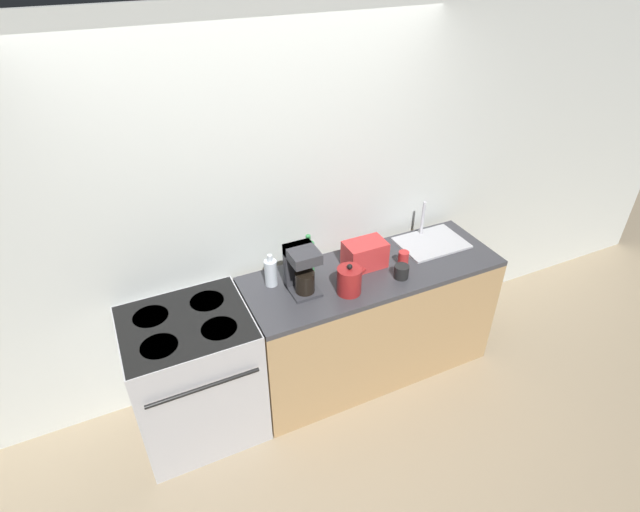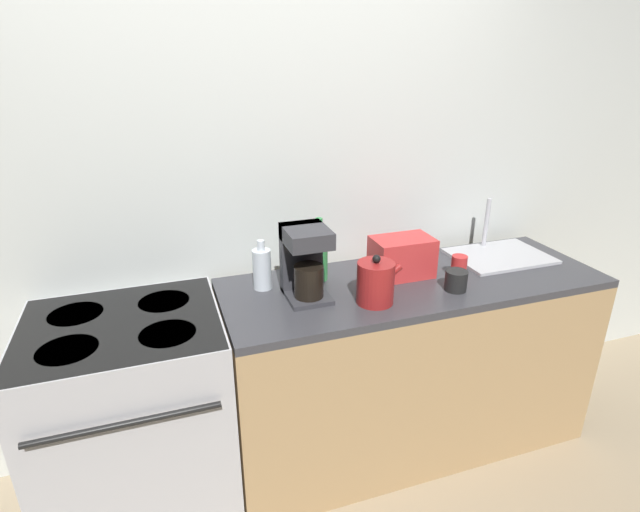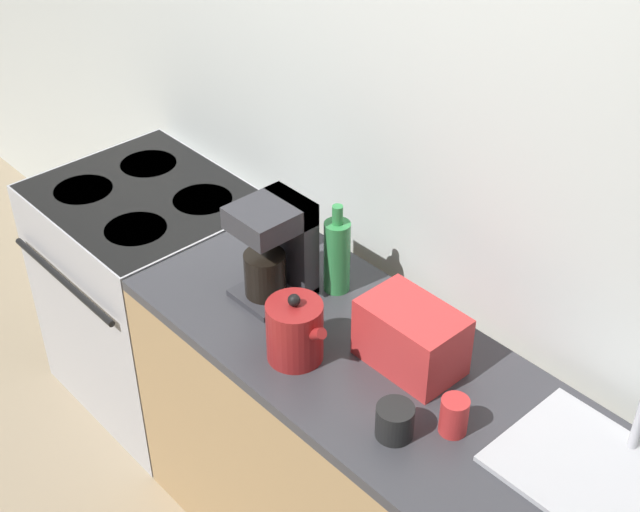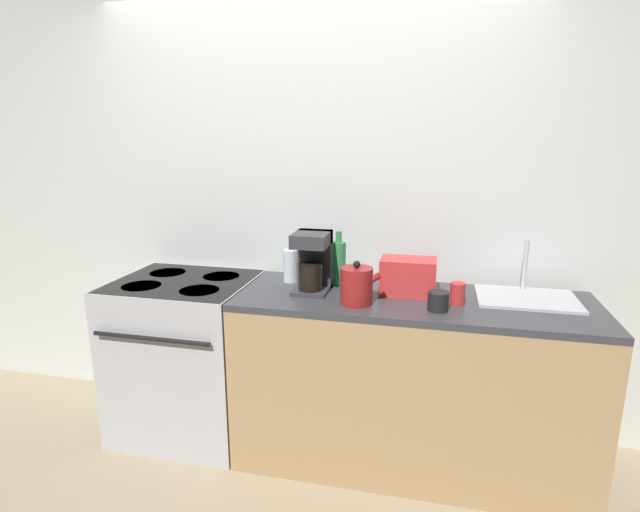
{
  "view_description": "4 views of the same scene",
  "coord_description": "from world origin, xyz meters",
  "px_view_note": "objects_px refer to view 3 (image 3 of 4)",
  "views": [
    {
      "loc": [
        -0.88,
        -2.04,
        2.92
      ],
      "look_at": [
        0.28,
        0.41,
        1.09
      ],
      "focal_mm": 28.0,
      "sensor_mm": 36.0,
      "label": 1
    },
    {
      "loc": [
        -0.47,
        -1.55,
        1.91
      ],
      "look_at": [
        0.18,
        0.34,
        1.1
      ],
      "focal_mm": 28.0,
      "sensor_mm": 36.0,
      "label": 2
    },
    {
      "loc": [
        1.8,
        -1.04,
        2.61
      ],
      "look_at": [
        0.24,
        0.38,
        1.11
      ],
      "focal_mm": 50.0,
      "sensor_mm": 36.0,
      "label": 3
    },
    {
      "loc": [
        0.73,
        -2.14,
        1.74
      ],
      "look_at": [
        0.15,
        0.32,
        1.12
      ],
      "focal_mm": 28.0,
      "sensor_mm": 36.0,
      "label": 4
    }
  ],
  "objects_px": {
    "cup_red": "(454,416)",
    "coffee_maker": "(277,246)",
    "bottle_green": "(337,255)",
    "stove": "(156,293)",
    "kettle": "(295,331)",
    "toaster": "(411,337)",
    "bottle_clear": "(277,227)",
    "cup_black": "(395,421)"
  },
  "relations": [
    {
      "from": "kettle",
      "to": "toaster",
      "type": "relative_size",
      "value": 0.77
    },
    {
      "from": "stove",
      "to": "bottle_clear",
      "type": "relative_size",
      "value": 4.06
    },
    {
      "from": "bottle_green",
      "to": "toaster",
      "type": "bearing_deg",
      "value": -12.36
    },
    {
      "from": "bottle_green",
      "to": "cup_red",
      "type": "distance_m",
      "value": 0.66
    },
    {
      "from": "cup_red",
      "to": "toaster",
      "type": "bearing_deg",
      "value": 157.0
    },
    {
      "from": "bottle_green",
      "to": "bottle_clear",
      "type": "xyz_separation_m",
      "value": [
        -0.27,
        -0.01,
        -0.03
      ]
    },
    {
      "from": "cup_red",
      "to": "bottle_green",
      "type": "bearing_deg",
      "value": 163.32
    },
    {
      "from": "bottle_clear",
      "to": "cup_black",
      "type": "relative_size",
      "value": 2.32
    },
    {
      "from": "bottle_green",
      "to": "cup_black",
      "type": "xyz_separation_m",
      "value": [
        0.54,
        -0.31,
        -0.08
      ]
    },
    {
      "from": "kettle",
      "to": "bottle_clear",
      "type": "relative_size",
      "value": 0.95
    },
    {
      "from": "toaster",
      "to": "bottle_clear",
      "type": "relative_size",
      "value": 1.23
    },
    {
      "from": "bottle_clear",
      "to": "cup_red",
      "type": "relative_size",
      "value": 2.16
    },
    {
      "from": "stove",
      "to": "bottle_clear",
      "type": "bearing_deg",
      "value": 12.05
    },
    {
      "from": "cup_red",
      "to": "cup_black",
      "type": "height_order",
      "value": "cup_red"
    },
    {
      "from": "cup_red",
      "to": "cup_black",
      "type": "distance_m",
      "value": 0.15
    },
    {
      "from": "cup_red",
      "to": "coffee_maker",
      "type": "bearing_deg",
      "value": 176.19
    },
    {
      "from": "bottle_clear",
      "to": "cup_red",
      "type": "distance_m",
      "value": 0.92
    },
    {
      "from": "toaster",
      "to": "coffee_maker",
      "type": "distance_m",
      "value": 0.5
    },
    {
      "from": "stove",
      "to": "coffee_maker",
      "type": "height_order",
      "value": "coffee_maker"
    },
    {
      "from": "kettle",
      "to": "bottle_green",
      "type": "bearing_deg",
      "value": 116.66
    },
    {
      "from": "stove",
      "to": "bottle_green",
      "type": "relative_size",
      "value": 3.1
    },
    {
      "from": "bottle_clear",
      "to": "toaster",
      "type": "bearing_deg",
      "value": -6.6
    },
    {
      "from": "stove",
      "to": "bottle_green",
      "type": "xyz_separation_m",
      "value": [
        0.88,
        0.14,
        0.58
      ]
    },
    {
      "from": "toaster",
      "to": "kettle",
      "type": "bearing_deg",
      "value": -137.47
    },
    {
      "from": "cup_black",
      "to": "kettle",
      "type": "bearing_deg",
      "value": 178.72
    },
    {
      "from": "stove",
      "to": "kettle",
      "type": "relative_size",
      "value": 4.29
    },
    {
      "from": "kettle",
      "to": "coffee_maker",
      "type": "distance_m",
      "value": 0.31
    },
    {
      "from": "stove",
      "to": "kettle",
      "type": "bearing_deg",
      "value": -8.96
    },
    {
      "from": "bottle_clear",
      "to": "bottle_green",
      "type": "bearing_deg",
      "value": 1.78
    },
    {
      "from": "kettle",
      "to": "toaster",
      "type": "height_order",
      "value": "kettle"
    },
    {
      "from": "kettle",
      "to": "cup_black",
      "type": "relative_size",
      "value": 2.2
    },
    {
      "from": "kettle",
      "to": "coffee_maker",
      "type": "xyz_separation_m",
      "value": [
        -0.26,
        0.16,
        0.07
      ]
    },
    {
      "from": "bottle_clear",
      "to": "cup_black",
      "type": "xyz_separation_m",
      "value": [
        0.81,
        -0.3,
        -0.05
      ]
    },
    {
      "from": "cup_red",
      "to": "stove",
      "type": "bearing_deg",
      "value": 178.02
    },
    {
      "from": "toaster",
      "to": "bottle_green",
      "type": "distance_m",
      "value": 0.4
    },
    {
      "from": "coffee_maker",
      "to": "bottle_green",
      "type": "xyz_separation_m",
      "value": [
        0.11,
        0.14,
        -0.04
      ]
    },
    {
      "from": "stove",
      "to": "bottle_clear",
      "type": "height_order",
      "value": "bottle_clear"
    },
    {
      "from": "coffee_maker",
      "to": "cup_red",
      "type": "relative_size",
      "value": 3.01
    },
    {
      "from": "stove",
      "to": "toaster",
      "type": "xyz_separation_m",
      "value": [
        1.26,
        0.05,
        0.55
      ]
    },
    {
      "from": "bottle_green",
      "to": "cup_red",
      "type": "height_order",
      "value": "bottle_green"
    },
    {
      "from": "bottle_green",
      "to": "cup_black",
      "type": "height_order",
      "value": "bottle_green"
    },
    {
      "from": "bottle_clear",
      "to": "coffee_maker",
      "type": "bearing_deg",
      "value": -39.36
    }
  ]
}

